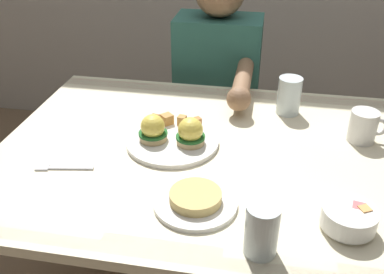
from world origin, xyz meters
TOP-DOWN VIEW (x-y plane):
  - dining_table at (0.00, 0.00)m, footprint 1.20×0.90m
  - eggs_benedict_plate at (-0.10, 0.02)m, footprint 0.27×0.27m
  - fruit_bowl at (0.36, -0.26)m, footprint 0.12×0.12m
  - coffee_mug at (0.44, 0.14)m, footprint 0.11×0.08m
  - fork at (-0.37, -0.16)m, footprint 0.16×0.04m
  - water_glass_near at (0.17, -0.37)m, footprint 0.07×0.07m
  - water_glass_far at (0.23, 0.28)m, footprint 0.08×0.08m
  - side_plate at (0.01, -0.24)m, footprint 0.20×0.20m
  - diner_person at (-0.05, 0.60)m, footprint 0.34×0.54m

SIDE VIEW (x-z plane):
  - dining_table at x=0.00m, z-range 0.26..1.00m
  - diner_person at x=-0.05m, z-range 0.08..1.22m
  - fork at x=-0.37m, z-range 0.74..0.74m
  - side_plate at x=0.01m, z-range 0.74..0.77m
  - eggs_benedict_plate at x=-0.10m, z-range 0.72..0.81m
  - fruit_bowl at x=0.36m, z-range 0.74..0.80m
  - water_glass_near at x=0.17m, z-range 0.73..0.85m
  - coffee_mug at x=0.44m, z-range 0.74..0.84m
  - water_glass_far at x=0.23m, z-range 0.73..0.86m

